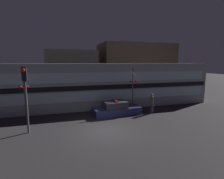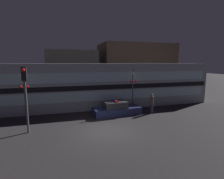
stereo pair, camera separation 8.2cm
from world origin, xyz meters
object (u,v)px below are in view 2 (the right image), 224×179
(police_car, at_px, (116,109))
(crossing_signal_near, at_px, (133,87))
(train, at_px, (108,85))
(traffic_light_corner, at_px, (25,88))
(pedestrian, at_px, (152,103))

(police_car, xyz_separation_m, crossing_signal_near, (1.92, 0.75, 1.86))
(train, height_order, traffic_light_corner, train)
(pedestrian, height_order, traffic_light_corner, traffic_light_corner)
(crossing_signal_near, xyz_separation_m, traffic_light_corner, (-8.87, -3.08, 0.71))
(train, xyz_separation_m, traffic_light_corner, (-7.02, -5.48, 0.78))
(police_car, distance_m, pedestrian, 3.36)
(train, distance_m, police_car, 3.62)
(train, xyz_separation_m, police_car, (-0.08, -3.14, -1.79))
(pedestrian, distance_m, traffic_light_corner, 10.59)
(police_car, height_order, pedestrian, pedestrian)
(police_car, relative_size, traffic_light_corner, 1.00)
(crossing_signal_near, bearing_deg, pedestrian, -43.94)
(police_car, xyz_separation_m, traffic_light_corner, (-6.94, -2.33, 2.57))
(train, relative_size, crossing_signal_near, 5.51)
(police_car, distance_m, traffic_light_corner, 7.76)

